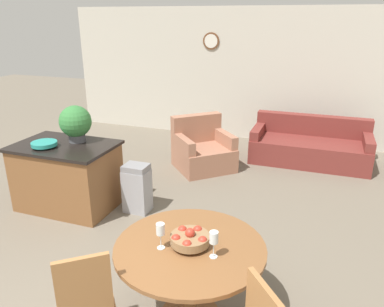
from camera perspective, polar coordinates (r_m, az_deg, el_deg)
The scene contains 12 objects.
wall_back at distance 8.00m, azimuth 8.49°, elevation 11.71°, with size 8.00×0.09×2.70m.
dining_table at distance 3.24m, azimuth -0.30°, elevation -16.33°, with size 1.25×1.25×0.74m.
dining_chair_near_left at distance 3.10m, azimuth -15.95°, elevation -20.42°, with size 0.59×0.59×0.96m.
fruit_bowl at distance 3.10m, azimuth -0.34°, elevation -12.81°, with size 0.32×0.32×0.16m.
wine_glass_left at distance 3.04m, azimuth -4.83°, elevation -11.56°, with size 0.07×0.07×0.22m.
wine_glass_right at distance 2.93m, azimuth 3.35°, elevation -12.80°, with size 0.07×0.07×0.22m.
kitchen_island at distance 5.39m, azimuth -18.44°, elevation -3.23°, with size 1.33×0.89×0.90m.
teal_bowl at distance 5.20m, azimuth -21.59°, elevation 1.38°, with size 0.33×0.33×0.07m.
potted_plant at distance 5.24m, azimuth -17.34°, elevation 4.52°, with size 0.43×0.43×0.49m.
trash_bin at distance 5.09m, azimuth -8.38°, elevation -5.27°, with size 0.33×0.27×0.67m.
couch at distance 7.11m, azimuth 17.49°, elevation 0.98°, with size 2.04×0.95×0.79m.
armchair at distance 6.49m, azimuth 1.64°, elevation 0.33°, with size 1.24×1.23×0.89m.
Camera 1 is at (1.56, -1.54, 2.50)m, focal length 35.00 mm.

